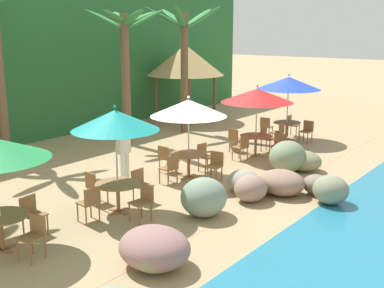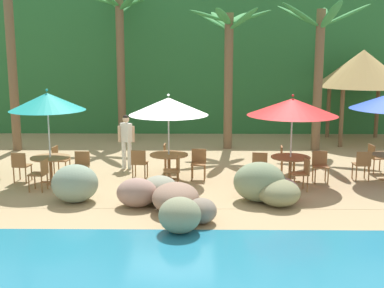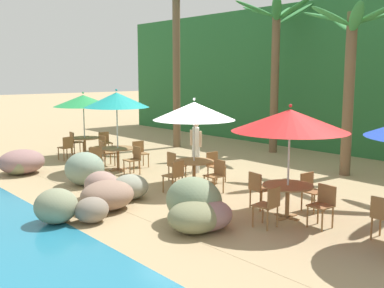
% 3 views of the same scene
% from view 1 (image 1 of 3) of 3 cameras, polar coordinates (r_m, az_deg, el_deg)
% --- Properties ---
extents(ground_plane, '(120.00, 120.00, 0.00)m').
position_cam_1_polar(ground_plane, '(14.71, 0.12, -3.95)').
color(ground_plane, tan).
extents(terrace_deck, '(18.00, 5.20, 0.01)m').
position_cam_1_polar(terrace_deck, '(14.71, 0.12, -3.93)').
color(terrace_deck, tan).
rests_on(terrace_deck, ground).
extents(foliage_backdrop, '(28.00, 2.40, 6.00)m').
position_cam_1_polar(foliage_backdrop, '(20.84, -20.10, 8.80)').
color(foliage_backdrop, '#286633').
rests_on(foliage_backdrop, ground).
extents(rock_seawall, '(11.05, 3.20, 0.99)m').
position_cam_1_polar(rock_seawall, '(12.01, 6.30, -6.09)').
color(rock_seawall, gray).
rests_on(rock_seawall, ground).
extents(dining_table_green, '(1.10, 1.10, 0.74)m').
position_cam_1_polar(dining_table_green, '(10.60, -21.52, -8.45)').
color(dining_table_green, olive).
rests_on(dining_table_green, ground).
extents(chair_green_seaward, '(0.46, 0.47, 0.87)m').
position_cam_1_polar(chair_green_seaward, '(11.18, -18.26, -7.59)').
color(chair_green_seaward, olive).
rests_on(chair_green_seaward, ground).
extents(chair_green_right, '(0.48, 0.47, 0.87)m').
position_cam_1_polar(chair_green_right, '(10.07, -18.02, -9.94)').
color(chair_green_right, olive).
rests_on(chair_green_right, ground).
extents(umbrella_teal, '(2.08, 2.08, 2.64)m').
position_cam_1_polar(umbrella_teal, '(11.54, -8.98, 2.77)').
color(umbrella_teal, silver).
rests_on(umbrella_teal, ground).
extents(dining_table_teal, '(1.10, 1.10, 0.74)m').
position_cam_1_polar(dining_table_teal, '(11.96, -8.69, -5.15)').
color(dining_table_teal, olive).
rests_on(dining_table_teal, ground).
extents(chair_teal_seaward, '(0.43, 0.44, 0.87)m').
position_cam_1_polar(chair_teal_seaward, '(12.60, -6.05, -4.59)').
color(chair_teal_seaward, olive).
rests_on(chair_teal_seaward, ground).
extents(chair_teal_inland, '(0.47, 0.46, 0.87)m').
position_cam_1_polar(chair_teal_inland, '(12.59, -11.37, -4.78)').
color(chair_teal_inland, olive).
rests_on(chair_teal_inland, ground).
extents(chair_teal_left, '(0.47, 0.48, 0.87)m').
position_cam_1_polar(chair_teal_left, '(11.47, -11.85, -6.64)').
color(chair_teal_left, olive).
rests_on(chair_teal_left, ground).
extents(chair_teal_right, '(0.48, 0.47, 0.87)m').
position_cam_1_polar(chair_teal_right, '(11.40, -5.75, -6.53)').
color(chair_teal_right, olive).
rests_on(chair_teal_right, ground).
extents(umbrella_white, '(2.25, 2.25, 2.47)m').
position_cam_1_polar(umbrella_white, '(14.24, -0.41, 4.24)').
color(umbrella_white, silver).
rests_on(umbrella_white, ground).
extents(dining_table_white, '(1.10, 1.10, 0.74)m').
position_cam_1_polar(dining_table_white, '(14.55, -0.40, -1.62)').
color(dining_table_white, olive).
rests_on(dining_table_white, ground).
extents(chair_white_seaward, '(0.45, 0.45, 0.87)m').
position_cam_1_polar(chair_white_seaward, '(15.26, 1.47, -1.30)').
color(chair_white_seaward, olive).
rests_on(chair_white_seaward, ground).
extents(chair_white_inland, '(0.44, 0.43, 0.87)m').
position_cam_1_polar(chair_white_inland, '(15.05, -3.11, -1.52)').
color(chair_white_inland, olive).
rests_on(chair_white_inland, ground).
extents(chair_white_left, '(0.46, 0.47, 0.87)m').
position_cam_1_polar(chair_white_left, '(13.94, -2.56, -2.74)').
color(chair_white_left, olive).
rests_on(chair_white_left, ground).
extents(chair_white_right, '(0.48, 0.47, 0.87)m').
position_cam_1_polar(chair_white_right, '(14.26, 2.73, -2.38)').
color(chair_white_right, olive).
rests_on(chair_white_right, ground).
extents(umbrella_red, '(2.50, 2.50, 2.49)m').
position_cam_1_polar(umbrella_red, '(16.88, 7.63, 5.66)').
color(umbrella_red, silver).
rests_on(umbrella_red, ground).
extents(dining_table_red, '(1.10, 1.10, 0.74)m').
position_cam_1_polar(dining_table_red, '(17.15, 7.48, 0.59)').
color(dining_table_red, olive).
rests_on(dining_table_red, ground).
extents(chair_red_seaward, '(0.43, 0.44, 0.87)m').
position_cam_1_polar(chair_red_seaward, '(17.93, 8.67, 0.78)').
color(chair_red_seaward, olive).
rests_on(chair_red_seaward, ground).
extents(chair_red_inland, '(0.47, 0.46, 0.87)m').
position_cam_1_polar(chair_red_inland, '(17.60, 5.06, 0.65)').
color(chair_red_inland, olive).
rests_on(chair_red_inland, ground).
extents(chair_red_left, '(0.47, 0.48, 0.87)m').
position_cam_1_polar(chair_red_left, '(16.48, 5.88, -0.26)').
color(chair_red_left, olive).
rests_on(chair_red_left, ground).
extents(chair_red_right, '(0.47, 0.46, 0.87)m').
position_cam_1_polar(chair_red_right, '(16.94, 10.21, -0.02)').
color(chair_red_right, olive).
rests_on(chair_red_right, ground).
extents(umbrella_blue, '(2.50, 2.50, 2.65)m').
position_cam_1_polar(umbrella_blue, '(19.56, 11.25, 7.01)').
color(umbrella_blue, silver).
rests_on(umbrella_blue, ground).
extents(dining_table_blue, '(1.10, 1.10, 0.74)m').
position_cam_1_polar(dining_table_blue, '(19.81, 11.03, 2.19)').
color(dining_table_blue, olive).
rests_on(dining_table_blue, ground).
extents(chair_blue_seaward, '(0.47, 0.47, 0.87)m').
position_cam_1_polar(chair_blue_seaward, '(20.64, 11.60, 2.32)').
color(chair_blue_seaward, olive).
rests_on(chair_blue_seaward, ground).
extents(chair_blue_inland, '(0.47, 0.46, 0.87)m').
position_cam_1_polar(chair_blue_inland, '(20.05, 8.65, 2.12)').
color(chair_blue_inland, olive).
rests_on(chair_blue_inland, ground).
extents(chair_blue_left, '(0.43, 0.44, 0.87)m').
position_cam_1_polar(chair_blue_left, '(19.04, 10.15, 1.46)').
color(chair_blue_left, olive).
rests_on(chair_blue_left, ground).
extents(chair_blue_right, '(0.45, 0.44, 0.87)m').
position_cam_1_polar(chair_blue_right, '(19.51, 13.32, 1.60)').
color(chair_blue_right, olive).
rests_on(chair_blue_right, ground).
extents(palm_tree_third, '(2.99, 2.88, 5.09)m').
position_cam_1_polar(palm_tree_third, '(18.54, -7.92, 10.71)').
color(palm_tree_third, brown).
rests_on(palm_tree_third, ground).
extents(palm_tree_fourth, '(3.31, 3.39, 5.28)m').
position_cam_1_polar(palm_tree_fourth, '(20.75, -0.94, 10.97)').
color(palm_tree_fourth, brown).
rests_on(palm_tree_fourth, ground).
extents(palapa_hut, '(3.66, 3.66, 3.62)m').
position_cam_1_polar(palapa_hut, '(23.43, -0.78, 9.76)').
color(palapa_hut, brown).
rests_on(palapa_hut, ground).
extents(waiter_in_white, '(0.52, 0.37, 1.70)m').
position_cam_1_polar(waiter_in_white, '(14.30, -7.94, -0.48)').
color(waiter_in_white, white).
rests_on(waiter_in_white, ground).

